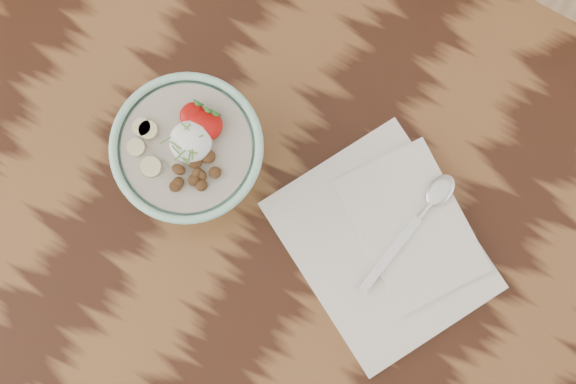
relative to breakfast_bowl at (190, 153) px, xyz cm
name	(u,v)px	position (x,y,z in cm)	size (l,w,h in cm)	color
table	(276,271)	(14.72, -6.36, -15.12)	(160.00, 90.00, 75.00)	black
breakfast_bowl	(190,153)	(0.00, 0.00, 0.00)	(17.10, 17.10, 11.44)	#9DD3BD
napkin	(388,241)	(24.88, 3.07, -5.19)	(30.67, 28.69, 1.50)	silver
spoon	(428,206)	(26.86, 8.83, -3.94)	(4.62, 17.51, 0.91)	silver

